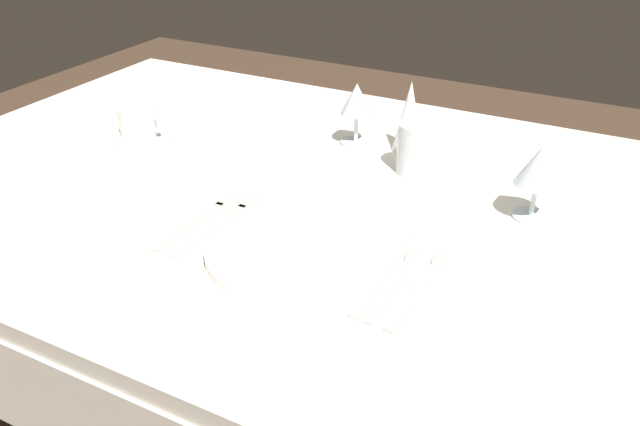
{
  "coord_description": "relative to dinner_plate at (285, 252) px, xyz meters",
  "views": [
    {
      "loc": [
        0.49,
        -0.98,
        1.32
      ],
      "look_at": [
        0.03,
        -0.1,
        0.76
      ],
      "focal_mm": 36.66,
      "sensor_mm": 36.0,
      "label": 1
    }
  ],
  "objects": [
    {
      "name": "fork_inner",
      "position": [
        -0.19,
        0.03,
        -0.01
      ],
      "size": [
        0.02,
        0.21,
        0.0
      ],
      "color": "beige",
      "rests_on": "dining_table"
    },
    {
      "name": "dinner_knife",
      "position": [
        0.16,
        0.02,
        -0.01
      ],
      "size": [
        0.03,
        0.24,
        0.0
      ],
      "color": "beige",
      "rests_on": "dining_table"
    },
    {
      "name": "dining_table",
      "position": [
        -0.03,
        0.22,
        -0.09
      ],
      "size": [
        1.8,
        1.11,
        0.74
      ],
      "color": "silver",
      "rests_on": "ground"
    },
    {
      "name": "spoon_soup",
      "position": [
        0.18,
        0.03,
        -0.01
      ],
      "size": [
        0.03,
        0.21,
        0.01
      ],
      "color": "beige",
      "rests_on": "dining_table"
    },
    {
      "name": "wine_glass_centre",
      "position": [
        -0.09,
        0.46,
        0.09
      ],
      "size": [
        0.07,
        0.07,
        0.14
      ],
      "color": "silver",
      "rests_on": "dining_table"
    },
    {
      "name": "saucer_left",
      "position": [
        -0.53,
        0.27,
        -0.0
      ],
      "size": [
        0.13,
        0.13,
        0.01
      ],
      "primitive_type": "cylinder",
      "color": "white",
      "rests_on": "dining_table"
    },
    {
      "name": "drink_tumbler",
      "position": [
        0.07,
        0.39,
        0.04
      ],
      "size": [
        0.07,
        0.07,
        0.1
      ],
      "color": "silver",
      "rests_on": "dining_table"
    },
    {
      "name": "napkin_folded",
      "position": [
        0.02,
        0.48,
        0.07
      ],
      "size": [
        0.07,
        0.07,
        0.15
      ],
      "primitive_type": "cone",
      "color": "white",
      "rests_on": "dining_table"
    },
    {
      "name": "fork_outer",
      "position": [
        -0.15,
        0.04,
        -0.01
      ],
      "size": [
        0.02,
        0.23,
        0.0
      ],
      "color": "beige",
      "rests_on": "dining_table"
    },
    {
      "name": "dinner_plate",
      "position": [
        0.0,
        0.0,
        0.0
      ],
      "size": [
        0.26,
        0.26,
        0.02
      ],
      "primitive_type": "cylinder",
      "color": "white",
      "rests_on": "dining_table"
    },
    {
      "name": "wine_glass_left",
      "position": [
        0.32,
        0.31,
        0.09
      ],
      "size": [
        0.08,
        0.08,
        0.14
      ],
      "color": "silver",
      "rests_on": "dining_table"
    },
    {
      "name": "coffee_cup_left",
      "position": [
        -0.53,
        0.27,
        0.03
      ],
      "size": [
        0.11,
        0.09,
        0.06
      ],
      "color": "white",
      "rests_on": "saucer_left"
    },
    {
      "name": "spoon_dessert",
      "position": [
        0.22,
        0.04,
        -0.01
      ],
      "size": [
        0.03,
        0.22,
        0.01
      ],
      "color": "beige",
      "rests_on": "dining_table"
    }
  ]
}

